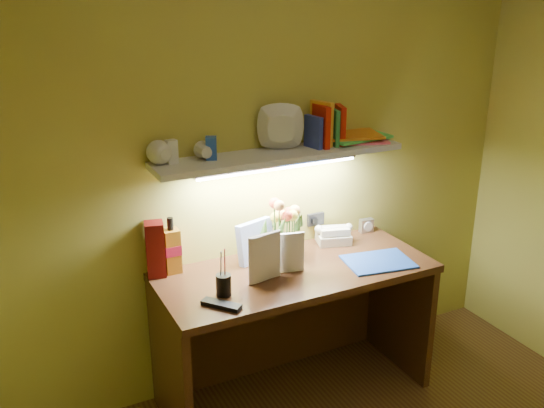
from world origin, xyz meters
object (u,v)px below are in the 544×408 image
(desk, at_px, (295,334))
(telephone, at_px, (334,234))
(flower_bouquet, at_px, (284,228))
(desk_clock, at_px, (366,225))
(whisky_bottle, at_px, (171,245))

(desk, height_order, telephone, telephone)
(desk, relative_size, telephone, 7.84)
(flower_bouquet, distance_m, telephone, 0.35)
(desk, xyz_separation_m, telephone, (0.35, 0.20, 0.43))
(desk_clock, distance_m, whisky_bottle, 1.17)
(desk_clock, xyz_separation_m, whisky_bottle, (-1.16, -0.00, 0.10))
(desk_clock, height_order, whisky_bottle, whisky_bottle)
(desk, distance_m, desk_clock, 0.77)
(telephone, bearing_deg, desk_clock, 28.06)
(desk, relative_size, whisky_bottle, 4.86)
(telephone, height_order, desk_clock, telephone)
(flower_bouquet, bearing_deg, desk, -94.53)
(desk, bearing_deg, whisky_bottle, 156.26)
(desk, bearing_deg, desk_clock, 22.70)
(flower_bouquet, bearing_deg, whisky_bottle, 171.49)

